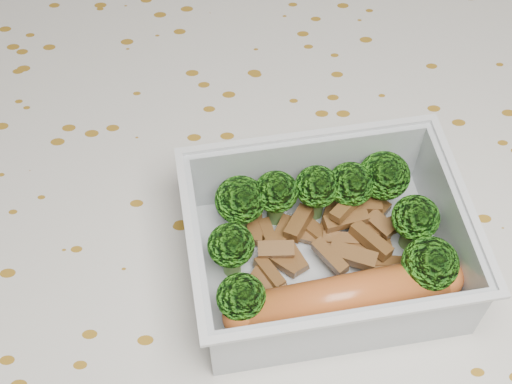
{
  "coord_description": "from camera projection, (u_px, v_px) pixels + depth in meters",
  "views": [
    {
      "loc": [
        -0.01,
        -0.24,
        1.14
      ],
      "look_at": [
        -0.01,
        0.0,
        0.78
      ],
      "focal_mm": 50.0,
      "sensor_mm": 36.0,
      "label": 1
    }
  ],
  "objects": [
    {
      "name": "dining_table",
      "position": [
        267.0,
        283.0,
        0.53
      ],
      "size": [
        1.4,
        0.9,
        0.75
      ],
      "color": "brown",
      "rests_on": "ground"
    },
    {
      "name": "lunch_container",
      "position": [
        325.0,
        251.0,
        0.42
      ],
      "size": [
        0.18,
        0.15,
        0.06
      ],
      "color": "silver",
      "rests_on": "tablecloth"
    },
    {
      "name": "tablecloth",
      "position": [
        267.0,
        249.0,
        0.49
      ],
      "size": [
        1.46,
        0.96,
        0.19
      ],
      "color": "silver",
      "rests_on": "dining_table"
    },
    {
      "name": "meat_pile",
      "position": [
        327.0,
        237.0,
        0.44
      ],
      "size": [
        0.1,
        0.07,
        0.03
      ],
      "color": "brown",
      "rests_on": "lunch_container"
    },
    {
      "name": "sausage",
      "position": [
        345.0,
        297.0,
        0.4
      ],
      "size": [
        0.14,
        0.05,
        0.03
      ],
      "color": "#B65625",
      "rests_on": "lunch_container"
    },
    {
      "name": "broccoli_florets",
      "position": [
        328.0,
        218.0,
        0.42
      ],
      "size": [
        0.14,
        0.11,
        0.04
      ],
      "color": "#608C3F",
      "rests_on": "lunch_container"
    }
  ]
}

